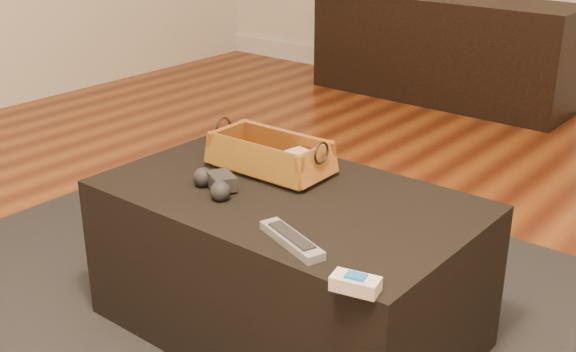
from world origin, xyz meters
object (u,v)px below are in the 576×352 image
Objects in this scene: media_cabinet at (441,49)px; wicker_basket at (270,157)px; tv_remote at (262,163)px; silver_remote at (291,240)px; ottoman at (287,263)px; cream_gadget at (355,284)px; game_controller at (216,183)px.

media_cabinet is 4.18× the size of wicker_basket.
tv_remote is 0.46m from silver_remote.
tv_remote is 0.52× the size of wicker_basket.
wicker_basket is at bearing -73.60° from media_cabinet.
tv_remote is (-0.16, 0.08, 0.23)m from ottoman.
cream_gadget is (0.56, -0.39, -0.03)m from wicker_basket.
cream_gadget is (0.57, -0.38, -0.01)m from tv_remote.
cream_gadget is at bearing -40.42° from tv_remote.
media_cabinet reaches higher than cream_gadget.
media_cabinet is 2.45m from tv_remote.
game_controller is 0.60m from cream_gadget.
wicker_basket reaches higher than game_controller.
media_cabinet is 8.08× the size of tv_remote.
ottoman is 2.76× the size of wicker_basket.
silver_remote is (0.19, -0.22, 0.22)m from ottoman.
tv_remote is 0.87× the size of silver_remote.
media_cabinet reaches higher than tv_remote.
cream_gadget is at bearing -65.46° from media_cabinet.
cream_gadget is (0.42, -0.29, 0.23)m from ottoman.
ottoman is at bearing 37.17° from game_controller.
wicker_basket is 0.46m from silver_remote.
game_controller is (-0.15, -0.11, 0.24)m from ottoman.
cream_gadget is at bearing -34.93° from wicker_basket.
game_controller is (0.68, -2.55, 0.16)m from media_cabinet.
game_controller is 1.59× the size of cream_gadget.
game_controller reaches higher than cream_gadget.
wicker_basket is 3.41× the size of cream_gadget.
silver_remote is at bearing 161.49° from cream_gadget.
ottoman is 0.30m from wicker_basket.
game_controller is at bearing -142.83° from ottoman.
silver_remote is (0.35, -0.30, -0.01)m from tv_remote.
media_cabinet reaches higher than wicker_basket.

